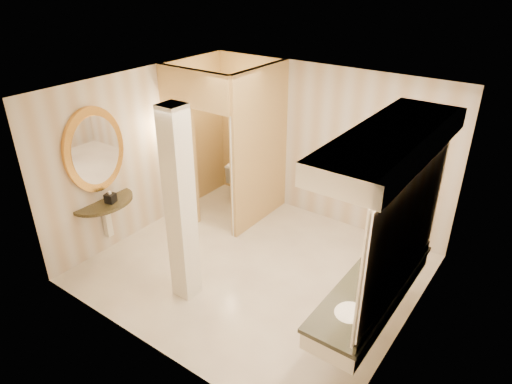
# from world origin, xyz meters

# --- Properties ---
(floor) EXTENTS (4.50, 4.50, 0.00)m
(floor) POSITION_xyz_m (0.00, 0.00, 0.00)
(floor) COLOR #EFE7CF
(floor) RESTS_ON ground
(ceiling) EXTENTS (4.50, 4.50, 0.00)m
(ceiling) POSITION_xyz_m (0.00, 0.00, 2.70)
(ceiling) COLOR white
(ceiling) RESTS_ON wall_back
(wall_back) EXTENTS (4.50, 0.02, 2.70)m
(wall_back) POSITION_xyz_m (0.00, 2.00, 1.35)
(wall_back) COLOR beige
(wall_back) RESTS_ON floor
(wall_front) EXTENTS (4.50, 0.02, 2.70)m
(wall_front) POSITION_xyz_m (0.00, -2.00, 1.35)
(wall_front) COLOR beige
(wall_front) RESTS_ON floor
(wall_left) EXTENTS (0.02, 4.00, 2.70)m
(wall_left) POSITION_xyz_m (-2.25, 0.00, 1.35)
(wall_left) COLOR beige
(wall_left) RESTS_ON floor
(wall_right) EXTENTS (0.02, 4.00, 2.70)m
(wall_right) POSITION_xyz_m (2.25, 0.00, 1.35)
(wall_right) COLOR beige
(wall_right) RESTS_ON floor
(toilet_closet) EXTENTS (1.50, 1.55, 2.70)m
(toilet_closet) POSITION_xyz_m (-1.11, 0.97, 1.39)
(toilet_closet) COLOR tan
(toilet_closet) RESTS_ON floor
(wall_sconce) EXTENTS (0.14, 0.14, 0.42)m
(wall_sconce) POSITION_xyz_m (-1.93, 0.43, 1.73)
(wall_sconce) COLOR gold
(wall_sconce) RESTS_ON toilet_closet
(vanity) EXTENTS (0.75, 2.41, 2.09)m
(vanity) POSITION_xyz_m (1.98, -0.40, 1.63)
(vanity) COLOR silver
(vanity) RESTS_ON floor
(console_shelf) EXTENTS (1.00, 1.00, 1.95)m
(console_shelf) POSITION_xyz_m (-2.21, -0.93, 1.34)
(console_shelf) COLOR black
(console_shelf) RESTS_ON floor
(pillar) EXTENTS (0.29, 0.29, 2.70)m
(pillar) POSITION_xyz_m (-0.45, -1.00, 1.35)
(pillar) COLOR silver
(pillar) RESTS_ON floor
(tissue_box) EXTENTS (0.17, 0.17, 0.14)m
(tissue_box) POSITION_xyz_m (-2.06, -0.89, 0.95)
(tissue_box) COLOR black
(tissue_box) RESTS_ON console_shelf
(toilet) EXTENTS (0.63, 0.87, 0.80)m
(toilet) POSITION_xyz_m (-1.53, 1.75, 0.40)
(toilet) COLOR white
(toilet) RESTS_ON floor
(soap_bottle_a) EXTENTS (0.07, 0.07, 0.14)m
(soap_bottle_a) POSITION_xyz_m (1.91, -0.00, 0.94)
(soap_bottle_a) COLOR beige
(soap_bottle_a) RESTS_ON vanity
(soap_bottle_b) EXTENTS (0.09, 0.09, 0.11)m
(soap_bottle_b) POSITION_xyz_m (1.82, 0.01, 0.93)
(soap_bottle_b) COLOR silver
(soap_bottle_b) RESTS_ON vanity
(soap_bottle_c) EXTENTS (0.11, 0.11, 0.23)m
(soap_bottle_c) POSITION_xyz_m (1.97, -0.58, 0.99)
(soap_bottle_c) COLOR #C6B28C
(soap_bottle_c) RESTS_ON vanity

